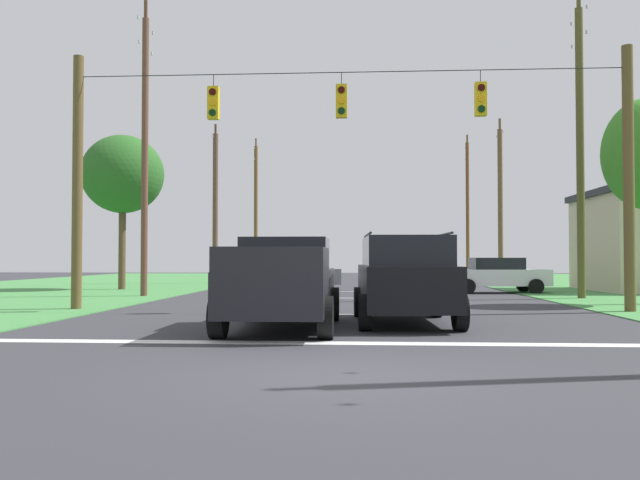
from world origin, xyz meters
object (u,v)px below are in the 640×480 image
Objects in this scene: utility_pole_mid_right at (580,144)px; utility_pole_far_right at (500,203)px; distant_car_oncoming at (293,274)px; utility_pole_distant_right at (215,206)px; tree_roadside_right at (123,175)px; pickup_truck at (283,283)px; utility_pole_near_left at (468,205)px; utility_pole_far_left at (145,148)px; distant_car_crossing_white at (496,275)px; overhead_signal_span at (346,168)px; suv_black at (404,277)px; distant_car_far_parked at (287,277)px; utility_pole_distant_left at (256,208)px.

utility_pole_mid_right reaches higher than utility_pole_far_right.
utility_pole_far_right is at bearing 40.43° from distant_car_oncoming.
utility_pole_distant_right reaches higher than tree_roadside_right.
utility_pole_distant_right is (-6.93, 24.53, 3.61)m from pickup_truck.
utility_pole_near_left is at bearing 40.44° from utility_pole_distant_right.
distant_car_oncoming is 8.78m from utility_pole_far_left.
distant_car_crossing_white is 6.77m from utility_pole_mid_right.
overhead_signal_span is 1.69× the size of utility_pole_distant_right.
utility_pole_distant_right is (-16.72, 13.64, -1.15)m from utility_pole_mid_right.
overhead_signal_span is 12.12m from distant_car_oncoming.
tree_roadside_right is at bearing 120.07° from pickup_truck.
distant_car_oncoming is at bearing -4.17° from tree_roadside_right.
distant_car_crossing_white is at bearing 70.57° from suv_black.
distant_car_far_parked is (-8.67, -3.69, 0.00)m from distant_car_crossing_white.
pickup_truck is 40.63m from utility_pole_near_left.
pickup_truck is 25.74m from utility_pole_distant_right.
distant_car_far_parked is at bearing -87.09° from distant_car_oncoming.
distant_car_oncoming is 13.30m from utility_pole_mid_right.
suv_black is at bearing -67.66° from utility_pole_distant_right.
utility_pole_distant_left is (-0.15, 28.53, -0.22)m from utility_pole_far_left.
distant_car_crossing_white is at bearing -33.68° from utility_pole_distant_right.
utility_pole_far_left is (-6.82, 11.34, 4.89)m from pickup_truck.
suv_black is 0.50× the size of utility_pole_far_right.
utility_pole_mid_right is 1.02× the size of utility_pole_near_left.
distant_car_crossing_white is 0.45× the size of utility_pole_far_right.
utility_pole_far_left reaches higher than distant_car_oncoming.
utility_pole_far_left is at bearing 133.03° from suv_black.
utility_pole_distant_left reaches higher than suv_black.
utility_pole_far_right is (11.11, 14.52, 3.96)m from distant_car_far_parked.
utility_pole_near_left reaches higher than distant_car_crossing_white.
utility_pole_distant_left is (-8.20, 35.17, 1.56)m from overhead_signal_span.
utility_pole_far_right is at bearing -90.84° from utility_pole_near_left.
utility_pole_distant_left reaches higher than utility_pole_far_right.
utility_pole_mid_right is (2.29, -4.03, 4.94)m from distant_car_crossing_white.
utility_pole_near_left is 22.44m from utility_pole_distant_right.
distant_car_far_parked is 12.03m from utility_pole_mid_right.
utility_pole_far_left is (-5.40, -4.72, 5.06)m from distant_car_oncoming.
utility_pole_mid_right reaches higher than utility_pole_distant_right.
utility_pole_distant_left is at bearing 120.02° from utility_pole_mid_right.
utility_pole_far_right reaches higher than distant_car_far_parked.
utility_pole_near_left is 29.88m from tree_roadside_right.
utility_pole_far_right is 0.87× the size of utility_pole_near_left.
overhead_signal_span is 21.45m from utility_pole_distant_right.
pickup_truck is 0.46× the size of utility_pole_far_left.
pickup_truck is 1.24× the size of distant_car_far_parked.
utility_pole_far_right is 22.05m from utility_pole_distant_left.
utility_pole_distant_right is at bearing 123.07° from distant_car_oncoming.
suv_black is 0.42× the size of utility_pole_mid_right.
utility_pole_far_right is (9.93, 25.74, 3.79)m from pickup_truck.
utility_pole_far_right is (11.35, 9.67, 3.96)m from distant_car_oncoming.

